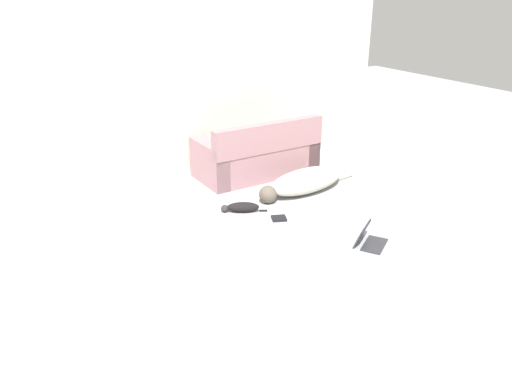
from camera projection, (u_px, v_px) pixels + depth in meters
The scene contains 7 objects.
ground_plane at pixel (286, 338), 3.82m from camera, with size 20.00×20.00×0.00m, color #999EA3.
wall_back at pixel (129, 90), 6.32m from camera, with size 7.87×0.06×2.52m.
couch at pixel (257, 156), 6.99m from camera, with size 1.69×0.87×0.82m.
dog at pixel (304, 181), 6.46m from camera, with size 1.63×0.65×0.28m.
cat at pixel (241, 207), 5.91m from camera, with size 0.51×0.31×0.12m.
laptop_open at pixel (367, 238), 5.17m from camera, with size 0.46×0.44×0.21m.
book_black at pixel (279, 218), 5.74m from camera, with size 0.21×0.20×0.02m.
Camera 1 is at (-1.73, -2.57, 2.51)m, focal length 35.00 mm.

